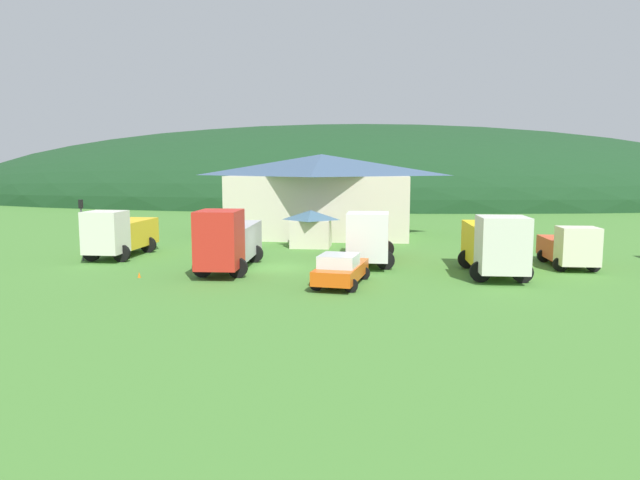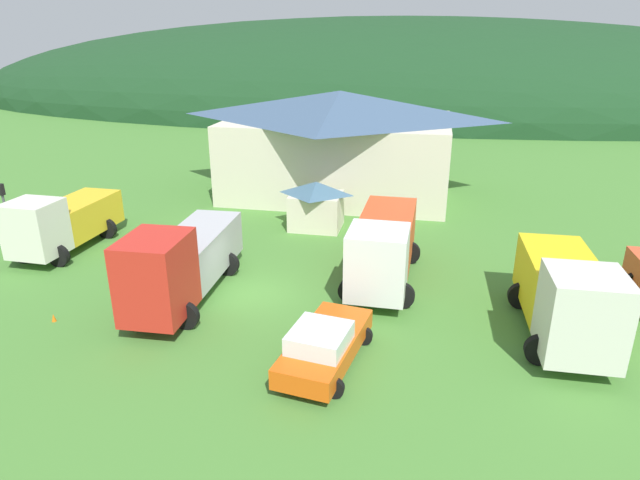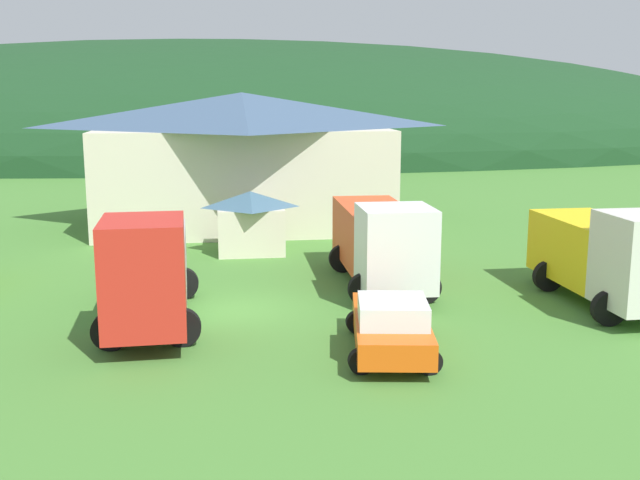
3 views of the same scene
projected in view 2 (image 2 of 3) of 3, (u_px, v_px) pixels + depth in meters
The scene contains 12 objects.
ground_plane at pixel (256, 294), 23.88m from camera, with size 200.00×200.00×0.00m, color #477F33.
forested_hill_backdrop at pixel (390, 103), 87.89m from camera, with size 145.01×60.00×26.15m, color #193D1E.
depot_building at pixel (340, 141), 38.02m from camera, with size 16.05×11.57×7.04m.
play_shed_cream at pixel (316, 204), 31.55m from camera, with size 3.13×2.68×2.77m.
heavy_rig_striped at pixel (62, 221), 28.11m from camera, with size 3.21×6.79×3.22m.
crane_truck_red at pixel (181, 262), 22.70m from camera, with size 3.23×8.52×3.68m.
heavy_rig_white at pixel (383, 245), 24.54m from camera, with size 3.27×8.00×3.34m.
flatbed_truck_yellow at pixel (567, 295), 19.83m from camera, with size 3.34×7.04×3.46m.
service_pickup_orange at pixel (324, 345), 18.50m from camera, with size 2.90×5.15×1.66m.
traffic_light_west at pixel (6, 214), 26.70m from camera, with size 0.20×0.32×3.92m.
traffic_cone_near_pickup at pixel (54, 321), 21.68m from camera, with size 0.36×0.36×0.63m, color orange.
traffic_cone_mid_row at pixel (321, 338), 20.46m from camera, with size 0.36×0.36×0.52m, color orange.
Camera 2 is at (7.07, -20.47, 10.72)m, focal length 30.72 mm.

